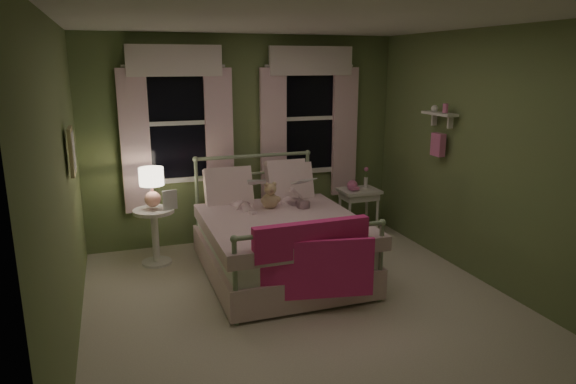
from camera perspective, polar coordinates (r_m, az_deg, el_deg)
name	(u,v)px	position (r m, az deg, el deg)	size (l,w,h in m)	color
room_shell	(304,172)	(4.61, 1.79, 2.23)	(4.20, 4.20, 4.20)	#EEE3CD
bed	(278,240)	(5.61, -1.08, -5.39)	(1.58, 2.04, 1.18)	white
pink_throw	(313,252)	(4.63, 2.77, -6.63)	(1.10, 0.25, 0.71)	#E52C7D
child_left	(242,183)	(5.78, -5.13, 0.99)	(0.27, 0.18, 0.75)	#F7D1DD
child_right	(289,181)	(5.93, 0.12, 1.25)	(0.35, 0.27, 0.72)	#F7D1DD
book_left	(248,186)	(5.54, -4.50, 0.63)	(0.20, 0.27, 0.03)	beige
book_right	(296,186)	(5.71, 0.95, 0.65)	(0.20, 0.27, 0.02)	beige
teddy_bear	(270,197)	(5.74, -2.00, -0.61)	(0.23, 0.19, 0.31)	tan
nightstand_left	(155,229)	(6.04, -14.58, -3.98)	(0.46, 0.46, 0.65)	white
table_lamp	(152,183)	(5.90, -14.90, 0.97)	(0.27, 0.27, 0.45)	#FFAA96
book_nightstand	(163,210)	(5.91, -13.69, -1.92)	(0.16, 0.22, 0.02)	beige
nightstand_right	(359,197)	(6.79, 7.88, -0.52)	(0.50, 0.40, 0.64)	white
pink_toy	(353,186)	(6.70, 7.18, 0.71)	(0.14, 0.18, 0.14)	pink
bud_vase	(366,177)	(6.83, 8.66, 1.61)	(0.06, 0.06, 0.28)	white
window_left	(177,117)	(6.32, -12.21, 8.11)	(1.34, 0.13, 1.96)	black
window_right	(310,113)	(6.74, 2.43, 8.76)	(1.34, 0.13, 1.96)	black
wall_shelf	(439,129)	(6.08, 16.42, 6.69)	(0.15, 0.50, 0.60)	white
framed_picture	(72,151)	(4.88, -22.88, 4.18)	(0.03, 0.32, 0.42)	beige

